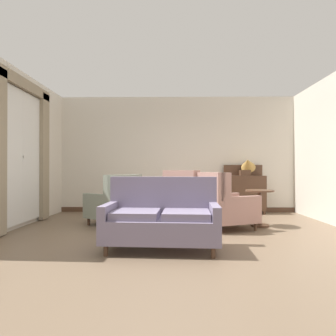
% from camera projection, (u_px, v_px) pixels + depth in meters
% --- Properties ---
extents(ground, '(8.58, 8.58, 0.00)m').
position_uv_depth(ground, '(180.00, 238.00, 4.78)').
color(ground, brown).
extents(wall_back, '(6.29, 0.08, 3.00)m').
position_uv_depth(wall_back, '(177.00, 154.00, 7.78)').
color(wall_back, silver).
rests_on(wall_back, ground).
extents(wall_left, '(0.08, 4.18, 3.00)m').
position_uv_depth(wall_left, '(20.00, 149.00, 5.74)').
color(wall_left, silver).
rests_on(wall_left, ground).
extents(baseboard_back, '(6.13, 0.03, 0.12)m').
position_uv_depth(baseboard_back, '(177.00, 210.00, 7.71)').
color(baseboard_back, '#4C3323').
rests_on(baseboard_back, ground).
extents(window_with_curtains, '(0.12, 2.02, 2.80)m').
position_uv_depth(window_with_curtains, '(24.00, 149.00, 5.67)').
color(window_with_curtains, silver).
extents(coffee_table, '(0.80, 0.80, 0.44)m').
position_uv_depth(coffee_table, '(166.00, 212.00, 5.27)').
color(coffee_table, '#4C3323').
rests_on(coffee_table, ground).
extents(porcelain_vase, '(0.17, 0.17, 0.33)m').
position_uv_depth(porcelain_vase, '(167.00, 198.00, 5.31)').
color(porcelain_vase, '#4C7A66').
rests_on(porcelain_vase, coffee_table).
extents(settee, '(1.59, 0.89, 0.99)m').
position_uv_depth(settee, '(162.00, 219.00, 4.11)').
color(settee, slate).
rests_on(settee, ground).
extents(armchair_far_left, '(1.12, 1.06, 1.05)m').
position_uv_depth(armchair_far_left, '(224.00, 206.00, 5.47)').
color(armchair_far_left, tan).
rests_on(armchair_far_left, ground).
extents(armchair_foreground_right, '(1.15, 1.15, 1.00)m').
position_uv_depth(armchair_foreground_right, '(116.00, 203.00, 5.95)').
color(armchair_foreground_right, gray).
rests_on(armchair_foreground_right, ground).
extents(armchair_back_corner, '(1.13, 1.17, 1.09)m').
position_uv_depth(armchair_back_corner, '(187.00, 201.00, 6.19)').
color(armchair_back_corner, tan).
rests_on(armchair_back_corner, ground).
extents(side_table, '(0.54, 0.54, 0.70)m').
position_uv_depth(side_table, '(260.00, 204.00, 5.74)').
color(side_table, '#4C3323').
rests_on(side_table, ground).
extents(sideboard, '(0.98, 0.40, 1.22)m').
position_uv_depth(sideboard, '(245.00, 192.00, 7.45)').
color(sideboard, '#4C3323').
rests_on(sideboard, ground).
extents(gramophone, '(0.48, 0.55, 0.54)m').
position_uv_depth(gramophone, '(247.00, 165.00, 7.36)').
color(gramophone, '#4C3323').
rests_on(gramophone, sideboard).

